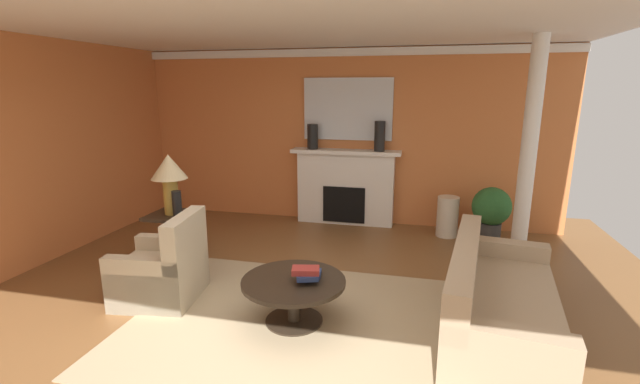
{
  "coord_description": "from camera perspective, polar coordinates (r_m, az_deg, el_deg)",
  "views": [
    {
      "loc": [
        1.42,
        -3.83,
        2.22
      ],
      "look_at": [
        0.22,
        1.15,
        1.0
      ],
      "focal_mm": 24.28,
      "sensor_mm": 36.0,
      "label": 1
    }
  ],
  "objects": [
    {
      "name": "vase_mantel_right",
      "position": [
        6.99,
        7.87,
        7.29
      ],
      "size": [
        0.17,
        0.17,
        0.48
      ],
      "primitive_type": "cylinder",
      "color": "black",
      "rests_on": "fireplace"
    },
    {
      "name": "vase_mantel_left",
      "position": [
        7.18,
        -0.97,
        7.3
      ],
      "size": [
        0.18,
        0.18,
        0.41
      ],
      "primitive_type": "cylinder",
      "color": "black",
      "rests_on": "fireplace"
    },
    {
      "name": "vase_tall_corner",
      "position": [
        6.95,
        16.45,
        -3.11
      ],
      "size": [
        0.33,
        0.33,
        0.62
      ],
      "primitive_type": "cylinder",
      "color": "beige",
      "rests_on": "ground_plane"
    },
    {
      "name": "book_art_folio",
      "position": [
        4.13,
        -1.71,
        -10.95
      ],
      "size": [
        0.26,
        0.25,
        0.05
      ],
      "primitive_type": "cube",
      "rotation": [
        0.0,
        0.0,
        0.33
      ],
      "color": "navy",
      "rests_on": "coffee_table"
    },
    {
      "name": "armchair_near_window",
      "position": [
        5.01,
        -19.97,
        -9.89
      ],
      "size": [
        0.89,
        0.89,
        0.95
      ],
      "color": "#C1B293",
      "rests_on": "ground_plane"
    },
    {
      "name": "book_small_novel",
      "position": [
        4.11,
        -1.91,
        -10.3
      ],
      "size": [
        0.28,
        0.21,
        0.05
      ],
      "primitive_type": "cube",
      "rotation": [
        0.0,
        0.0,
        0.22
      ],
      "color": "maroon",
      "rests_on": "coffee_table"
    },
    {
      "name": "ground_plane",
      "position": [
        4.65,
        -6.21,
        -15.21
      ],
      "size": [
        8.64,
        8.64,
        0.0
      ],
      "primitive_type": "plane",
      "color": "brown"
    },
    {
      "name": "table_lamp",
      "position": [
        5.61,
        -19.27,
        2.43
      ],
      "size": [
        0.44,
        0.44,
        0.75
      ],
      "color": "#B28E38",
      "rests_on": "side_table"
    },
    {
      "name": "wall_window",
      "position": [
        6.38,
        -35.58,
        3.84
      ],
      "size": [
        0.12,
        7.17,
        2.87
      ],
      "primitive_type": "cube",
      "color": "#CC723D",
      "rests_on": "ground_plane"
    },
    {
      "name": "area_rug",
      "position": [
        4.42,
        -3.43,
        -16.68
      ],
      "size": [
        3.16,
        2.59,
        0.01
      ],
      "primitive_type": "cube",
      "color": "tan",
      "rests_on": "ground_plane"
    },
    {
      "name": "sofa",
      "position": [
        4.35,
        22.27,
        -13.88
      ],
      "size": [
        1.19,
        2.21,
        0.85
      ],
      "color": "tan",
      "rests_on": "ground_plane"
    },
    {
      "name": "wall_fireplace",
      "position": [
        7.36,
        2.32,
        7.27
      ],
      "size": [
        7.25,
        0.12,
        2.87
      ],
      "primitive_type": "cube",
      "color": "#CC723D",
      "rests_on": "ground_plane"
    },
    {
      "name": "side_table",
      "position": [
        5.82,
        -18.64,
        -5.57
      ],
      "size": [
        0.56,
        0.56,
        0.7
      ],
      "color": "#2D2319",
      "rests_on": "ground_plane"
    },
    {
      "name": "ceiling_panel",
      "position": [
        4.42,
        -5.83,
        22.2
      ],
      "size": [
        7.25,
        7.17,
        0.06
      ],
      "primitive_type": "cube",
      "color": "white"
    },
    {
      "name": "fireplace",
      "position": [
        7.26,
        3.36,
        0.41
      ],
      "size": [
        1.8,
        0.35,
        1.25
      ],
      "color": "white",
      "rests_on": "ground_plane"
    },
    {
      "name": "book_red_cover",
      "position": [
        4.28,
        -1.32,
        -10.71
      ],
      "size": [
        0.24,
        0.23,
        0.04
      ],
      "primitive_type": "cube",
      "rotation": [
        0.0,
        0.0,
        0.16
      ],
      "color": "navy",
      "rests_on": "coffee_table"
    },
    {
      "name": "coffee_table",
      "position": [
        4.27,
        -3.49,
        -12.85
      ],
      "size": [
        1.0,
        1.0,
        0.45
      ],
      "color": "#2D2319",
      "rests_on": "ground_plane"
    },
    {
      "name": "potted_plant",
      "position": [
        6.82,
        21.63,
        -2.23
      ],
      "size": [
        0.56,
        0.56,
        0.83
      ],
      "color": "#333333",
      "rests_on": "ground_plane"
    },
    {
      "name": "mantel_mirror",
      "position": [
        7.2,
        3.68,
        10.84
      ],
      "size": [
        1.46,
        0.04,
        1.0
      ],
      "primitive_type": "cube",
      "color": "silver"
    },
    {
      "name": "vase_on_side_table",
      "position": [
        5.51,
        -18.33,
        -1.54
      ],
      "size": [
        0.11,
        0.11,
        0.33
      ],
      "primitive_type": "cylinder",
      "color": "black",
      "rests_on": "side_table"
    },
    {
      "name": "crown_moulding",
      "position": [
        7.26,
        2.29,
        17.91
      ],
      "size": [
        7.25,
        0.08,
        0.12
      ],
      "primitive_type": "cube",
      "color": "white"
    },
    {
      "name": "column_white",
      "position": [
        6.12,
        25.78,
        4.71
      ],
      "size": [
        0.2,
        0.2,
        2.87
      ],
      "primitive_type": "cylinder",
      "color": "white",
      "rests_on": "ground_plane"
    }
  ]
}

